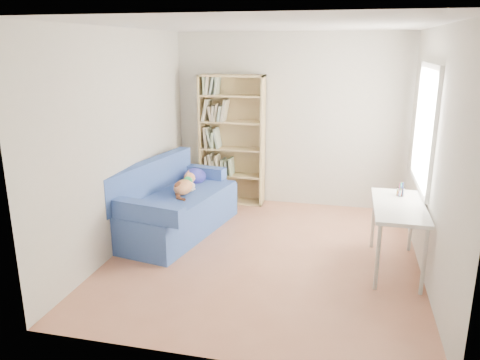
% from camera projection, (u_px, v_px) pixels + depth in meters
% --- Properties ---
extents(ground, '(4.00, 4.00, 0.00)m').
position_uv_depth(ground, '(265.00, 254.00, 5.57)').
color(ground, '#A06248').
rests_on(ground, ground).
extents(room_shell, '(3.54, 4.04, 2.62)m').
position_uv_depth(room_shell, '(277.00, 118.00, 5.13)').
color(room_shell, silver).
rests_on(room_shell, ground).
extents(sofa, '(1.26, 2.09, 0.95)m').
position_uv_depth(sofa, '(173.00, 206.00, 6.18)').
color(sofa, navy).
rests_on(sofa, ground).
extents(bookshelf, '(0.99, 0.31, 1.98)m').
position_uv_depth(bookshelf, '(232.00, 145.00, 7.22)').
color(bookshelf, tan).
rests_on(bookshelf, ground).
extents(desk, '(0.54, 1.18, 0.75)m').
position_uv_depth(desk, '(399.00, 211.00, 5.04)').
color(desk, white).
rests_on(desk, ground).
extents(pen_cup, '(0.09, 0.09, 0.17)m').
position_uv_depth(pen_cup, '(401.00, 191.00, 5.30)').
color(pen_cup, white).
rests_on(pen_cup, desk).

